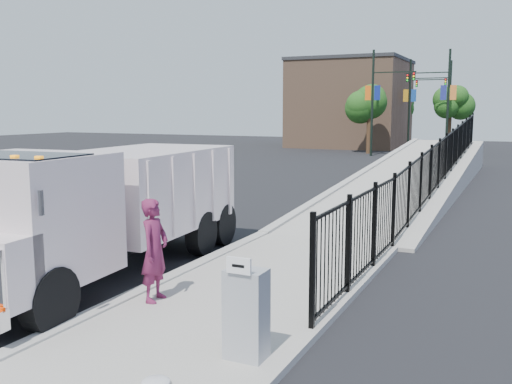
% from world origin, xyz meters
% --- Properties ---
extents(ground, '(120.00, 120.00, 0.00)m').
position_xyz_m(ground, '(0.00, 0.00, 0.00)').
color(ground, black).
rests_on(ground, ground).
extents(sidewalk, '(3.55, 12.00, 0.12)m').
position_xyz_m(sidewalk, '(1.93, -2.00, 0.06)').
color(sidewalk, '#9E998E').
rests_on(sidewalk, ground).
extents(curb, '(0.30, 12.00, 0.16)m').
position_xyz_m(curb, '(0.00, -2.00, 0.08)').
color(curb, '#ADAAA3').
rests_on(curb, ground).
extents(ramp, '(3.95, 24.06, 3.19)m').
position_xyz_m(ramp, '(2.12, 16.00, 0.00)').
color(ramp, '#9E998E').
rests_on(ramp, ground).
extents(iron_fence, '(0.10, 28.00, 1.80)m').
position_xyz_m(iron_fence, '(3.55, 12.00, 0.90)').
color(iron_fence, black).
rests_on(iron_fence, ground).
extents(truck, '(3.16, 8.32, 2.80)m').
position_xyz_m(truck, '(-1.54, -0.92, 1.57)').
color(truck, black).
rests_on(truck, ground).
extents(worker, '(0.51, 0.72, 1.84)m').
position_xyz_m(worker, '(0.57, -1.94, 1.04)').
color(worker, maroon).
rests_on(worker, sidewalk).
extents(utility_cabinet, '(0.55, 0.40, 1.25)m').
position_xyz_m(utility_cabinet, '(3.10, -3.40, 0.75)').
color(utility_cabinet, gray).
rests_on(utility_cabinet, sidewalk).
extents(arrow_sign, '(0.35, 0.04, 0.22)m').
position_xyz_m(arrow_sign, '(3.10, -3.62, 1.48)').
color(arrow_sign, white).
rests_on(arrow_sign, utility_cabinet).
extents(debris, '(0.37, 0.37, 0.09)m').
position_xyz_m(debris, '(2.44, -4.60, 0.17)').
color(debris, silver).
rests_on(debris, sidewalk).
extents(light_pole_0, '(3.77, 0.22, 8.00)m').
position_xyz_m(light_pole_0, '(-3.98, 33.39, 4.36)').
color(light_pole_0, black).
rests_on(light_pole_0, ground).
extents(light_pole_1, '(3.78, 0.22, 8.00)m').
position_xyz_m(light_pole_1, '(0.70, 35.19, 4.36)').
color(light_pole_1, black).
rests_on(light_pole_1, ground).
extents(light_pole_2, '(3.78, 0.22, 8.00)m').
position_xyz_m(light_pole_2, '(-2.91, 42.81, 4.36)').
color(light_pole_2, black).
rests_on(light_pole_2, ground).
extents(light_pole_3, '(3.77, 0.22, 8.00)m').
position_xyz_m(light_pole_3, '(-0.39, 45.63, 4.36)').
color(light_pole_3, black).
rests_on(light_pole_3, ground).
extents(tree_0, '(2.82, 2.82, 5.41)m').
position_xyz_m(tree_0, '(-5.05, 35.62, 3.96)').
color(tree_0, '#382314').
rests_on(tree_0, ground).
extents(tree_1, '(2.04, 2.04, 5.02)m').
position_xyz_m(tree_1, '(0.83, 38.13, 3.89)').
color(tree_1, '#382314').
rests_on(tree_1, ground).
extents(tree_2, '(2.82, 2.82, 5.41)m').
position_xyz_m(tree_2, '(-5.40, 49.53, 3.96)').
color(tree_2, '#382314').
rests_on(tree_2, ground).
extents(building, '(10.00, 10.00, 8.00)m').
position_xyz_m(building, '(-9.00, 44.00, 4.00)').
color(building, '#8C664C').
rests_on(building, ground).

